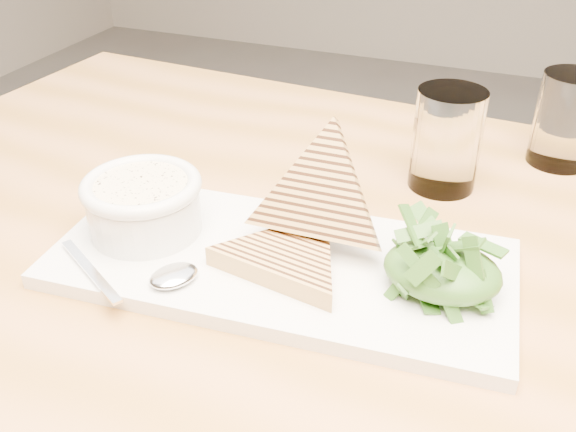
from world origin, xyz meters
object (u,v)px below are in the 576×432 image
at_px(platter, 280,263).
at_px(soup_bowl, 145,211).
at_px(table_top, 335,278).
at_px(glass_near, 447,140).
at_px(glass_far, 566,120).

distance_m(platter, soup_bowl, 0.15).
relative_size(table_top, glass_near, 10.81).
xyz_separation_m(table_top, soup_bowl, (-0.19, -0.04, 0.06)).
bearing_deg(table_top, platter, -145.69).
relative_size(soup_bowl, glass_far, 0.97).
height_order(table_top, soup_bowl, soup_bowl).
height_order(platter, glass_near, glass_near).
xyz_separation_m(soup_bowl, glass_near, (0.26, 0.23, 0.02)).
xyz_separation_m(platter, glass_near, (0.11, 0.23, 0.05)).
bearing_deg(soup_bowl, table_top, 11.03).
bearing_deg(table_top, glass_far, 57.84).
bearing_deg(platter, table_top, 34.31).
distance_m(soup_bowl, glass_far, 0.52).
bearing_deg(glass_near, glass_far, 42.36).
relative_size(platter, glass_near, 3.70).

